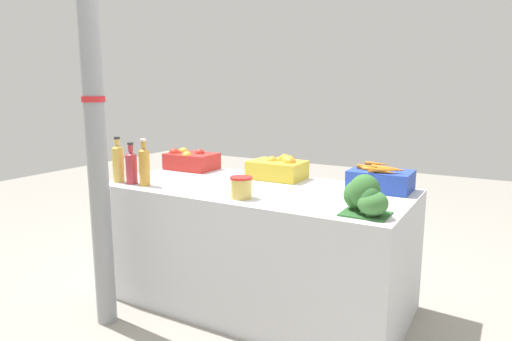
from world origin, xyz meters
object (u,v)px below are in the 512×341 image
object	(u,v)px
juice_bottle_ruby	(131,167)
juice_bottle_amber	(144,166)
orange_crate	(279,168)
broccoli_pile	(365,197)
pickle_jar	(241,187)
juice_bottle_golden	(118,162)
support_pole	(95,121)
apple_crate	(190,160)
carrot_crate	(381,179)

from	to	relation	value
juice_bottle_ruby	juice_bottle_amber	size ratio (longest dim) A/B	0.90
orange_crate	juice_bottle_amber	world-z (taller)	juice_bottle_amber
broccoli_pile	pickle_jar	bearing A→B (deg)	-178.74
juice_bottle_golden	juice_bottle_ruby	xyz separation A→B (m)	(0.11, 0.00, -0.02)
support_pole	juice_bottle_ruby	distance (m)	0.46
apple_crate	pickle_jar	world-z (taller)	apple_crate
pickle_jar	apple_crate	bearing A→B (deg)	144.26
carrot_crate	juice_bottle_ruby	xyz separation A→B (m)	(-1.39, -0.59, 0.04)
broccoli_pile	juice_bottle_ruby	size ratio (longest dim) A/B	0.91
pickle_jar	juice_bottle_golden	bearing A→B (deg)	-178.53
support_pole	juice_bottle_golden	distance (m)	0.49
support_pole	juice_bottle_golden	size ratio (longest dim) A/B	8.05
juice_bottle_amber	apple_crate	bearing A→B (deg)	100.19
apple_crate	support_pole	bearing A→B (deg)	-84.75
juice_bottle_golden	juice_bottle_amber	bearing A→B (deg)	0.00
support_pole	juice_bottle_golden	xyz separation A→B (m)	(-0.20, 0.34, -0.29)
carrot_crate	juice_bottle_golden	distance (m)	1.62
apple_crate	carrot_crate	size ratio (longest dim) A/B	1.00
broccoli_pile	juice_bottle_ruby	xyz separation A→B (m)	(-1.46, -0.04, 0.02)
apple_crate	orange_crate	bearing A→B (deg)	0.86
apple_crate	orange_crate	distance (m)	0.72
juice_bottle_ruby	pickle_jar	distance (m)	0.79
pickle_jar	juice_bottle_amber	bearing A→B (deg)	-178.06
apple_crate	juice_bottle_golden	distance (m)	0.60
carrot_crate	support_pole	bearing A→B (deg)	-144.78
broccoli_pile	juice_bottle_ruby	distance (m)	1.46
carrot_crate	juice_bottle_ruby	world-z (taller)	juice_bottle_ruby
pickle_jar	carrot_crate	bearing A→B (deg)	42.81
juice_bottle_amber	juice_bottle_ruby	bearing A→B (deg)	-180.00
juice_bottle_ruby	juice_bottle_amber	world-z (taller)	juice_bottle_amber
carrot_crate	pickle_jar	xyz separation A→B (m)	(-0.61, -0.56, -0.01)
support_pole	carrot_crate	world-z (taller)	support_pole
broccoli_pile	pickle_jar	xyz separation A→B (m)	(-0.68, -0.01, -0.03)
apple_crate	juice_bottle_amber	bearing A→B (deg)	-79.81
carrot_crate	broccoli_pile	bearing A→B (deg)	-82.81
juice_bottle_golden	juice_bottle_amber	size ratio (longest dim) A/B	1.00
apple_crate	juice_bottle_ruby	world-z (taller)	juice_bottle_ruby
apple_crate	juice_bottle_golden	bearing A→B (deg)	-101.06
support_pole	apple_crate	world-z (taller)	support_pole
support_pole	juice_bottle_ruby	bearing A→B (deg)	104.51
carrot_crate	broccoli_pile	xyz separation A→B (m)	(0.07, -0.55, 0.02)
carrot_crate	juice_bottle_ruby	bearing A→B (deg)	-157.17
orange_crate	juice_bottle_golden	size ratio (longest dim) A/B	1.21
orange_crate	juice_bottle_ruby	world-z (taller)	juice_bottle_ruby
juice_bottle_golden	pickle_jar	xyz separation A→B (m)	(0.90, 0.02, -0.07)
apple_crate	juice_bottle_ruby	distance (m)	0.59
support_pole	broccoli_pile	bearing A→B (deg)	15.20
orange_crate	juice_bottle_ruby	xyz separation A→B (m)	(-0.72, -0.60, 0.04)
support_pole	broccoli_pile	world-z (taller)	support_pole
juice_bottle_amber	pickle_jar	xyz separation A→B (m)	(0.68, 0.02, -0.06)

